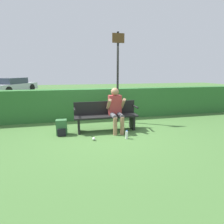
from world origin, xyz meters
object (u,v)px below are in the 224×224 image
object	(u,v)px
water_bottle	(127,135)
park_bench	(106,115)
signpost	(118,73)
parked_car	(12,86)
person_seated	(116,108)
backpack	(62,128)

from	to	relation	value
water_bottle	park_bench	bearing A→B (deg)	115.62
signpost	parked_car	world-z (taller)	signpost
person_seated	water_bottle	distance (m)	0.92
backpack	signpost	xyz separation A→B (m)	(1.82, 0.92, 1.46)
backpack	signpost	distance (m)	2.51
water_bottle	backpack	bearing A→B (deg)	157.85
person_seated	water_bottle	world-z (taller)	person_seated
water_bottle	parked_car	size ratio (longest dim) A/B	0.05
signpost	person_seated	bearing A→B (deg)	-107.68
person_seated	signpost	size ratio (longest dim) A/B	0.43
person_seated	water_bottle	xyz separation A→B (m)	(0.13, -0.69, -0.59)
backpack	signpost	bearing A→B (deg)	26.84
park_bench	person_seated	world-z (taller)	person_seated
person_seated	backpack	bearing A→B (deg)	-179.37
person_seated	parked_car	distance (m)	12.68
backpack	water_bottle	bearing A→B (deg)	-22.15
park_bench	backpack	distance (m)	1.30
person_seated	parked_car	world-z (taller)	person_seated
water_bottle	signpost	bearing A→B (deg)	84.22
backpack	person_seated	bearing A→B (deg)	0.63
park_bench	person_seated	distance (m)	0.38
park_bench	parked_car	bearing A→B (deg)	117.65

